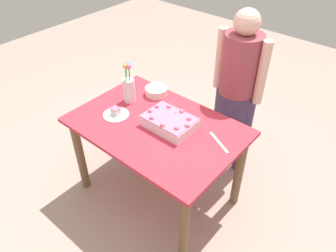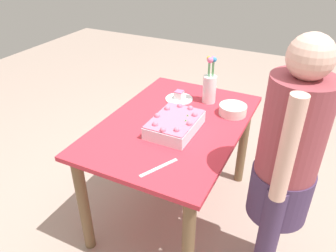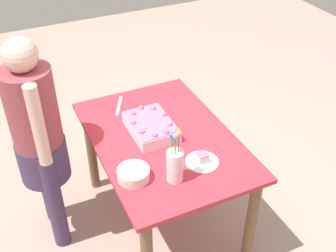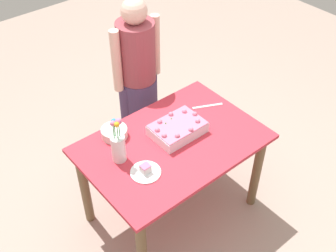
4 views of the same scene
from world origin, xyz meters
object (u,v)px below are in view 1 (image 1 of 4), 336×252
object	(u,v)px
serving_plate_with_slice	(116,113)
fruit_bowl	(156,91)
cake_knife	(219,142)
flower_vase	(129,88)
person_standing	(237,86)
sheet_cake	(169,122)

from	to	relation	value
serving_plate_with_slice	fruit_bowl	world-z (taller)	same
cake_knife	flower_vase	bearing A→B (deg)	28.59
serving_plate_with_slice	fruit_bowl	xyz separation A→B (m)	(0.04, 0.42, 0.02)
serving_plate_with_slice	cake_knife	xyz separation A→B (m)	(0.78, 0.24, -0.01)
serving_plate_with_slice	fruit_bowl	size ratio (longest dim) A/B	1.09
fruit_bowl	person_standing	xyz separation A→B (m)	(0.52, 0.42, 0.06)
fruit_bowl	flower_vase	bearing A→B (deg)	-116.20
sheet_cake	flower_vase	world-z (taller)	flower_vase
cake_knife	fruit_bowl	xyz separation A→B (m)	(-0.74, 0.17, 0.03)
serving_plate_with_slice	person_standing	size ratio (longest dim) A/B	0.13
serving_plate_with_slice	cake_knife	size ratio (longest dim) A/B	0.84
sheet_cake	serving_plate_with_slice	size ratio (longest dim) A/B	1.83
sheet_cake	serving_plate_with_slice	xyz separation A→B (m)	(-0.40, -0.16, -0.03)
cake_knife	person_standing	bearing A→B (deg)	-43.38
sheet_cake	flower_vase	size ratio (longest dim) A/B	1.08
fruit_bowl	person_standing	distance (m)	0.67
serving_plate_with_slice	flower_vase	size ratio (longest dim) A/B	0.59
sheet_cake	flower_vase	distance (m)	0.47
flower_vase	serving_plate_with_slice	bearing A→B (deg)	-74.05
serving_plate_with_slice	sheet_cake	bearing A→B (deg)	21.19
sheet_cake	person_standing	distance (m)	0.70
flower_vase	fruit_bowl	xyz separation A→B (m)	(0.10, 0.21, -0.09)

